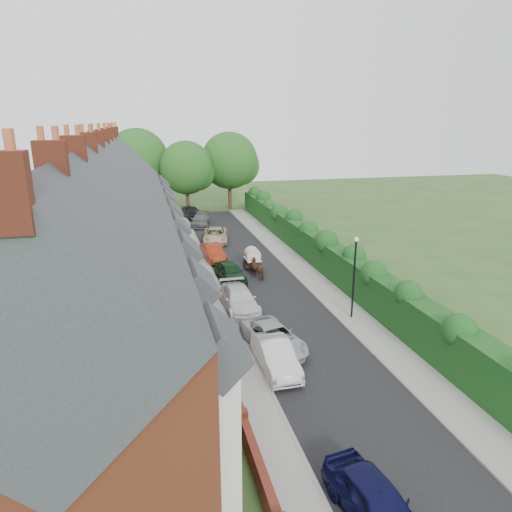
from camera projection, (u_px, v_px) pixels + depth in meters
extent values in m
plane|color=#2D4C1E|center=(324.00, 356.00, 23.47)|extent=(140.00, 140.00, 0.00)
cube|color=black|center=(261.00, 285.00, 33.59)|extent=(6.00, 58.00, 0.02)
cube|color=gray|center=(314.00, 280.00, 34.52)|extent=(2.20, 58.00, 0.12)
cube|color=gray|center=(209.00, 289.00, 32.70)|extent=(1.70, 58.00, 0.12)
cube|color=gray|center=(301.00, 281.00, 34.28)|extent=(0.18, 58.00, 0.13)
cube|color=gray|center=(220.00, 288.00, 32.88)|extent=(0.18, 58.00, 0.13)
cube|color=#133D15|center=(337.00, 263.00, 34.59)|extent=(1.50, 58.00, 2.50)
cube|color=brown|center=(108.00, 257.00, 29.34)|extent=(8.00, 40.00, 6.50)
cube|color=#2A2E32|center=(103.00, 207.00, 28.42)|extent=(8.00, 40.20, 8.00)
cube|color=silver|center=(222.00, 435.00, 13.67)|extent=(0.70, 2.40, 5.20)
cube|color=black|center=(235.00, 466.00, 14.09)|extent=(0.06, 1.80, 1.60)
cube|color=black|center=(234.00, 398.00, 13.41)|extent=(0.06, 1.80, 1.60)
cube|color=#2A2E32|center=(214.00, 345.00, 12.78)|extent=(1.70, 2.60, 1.70)
cube|color=#3F2D2D|center=(204.00, 435.00, 15.99)|extent=(0.08, 0.90, 2.10)
cube|color=silver|center=(202.00, 351.00, 14.95)|extent=(0.12, 1.20, 1.60)
cube|color=silver|center=(201.00, 355.00, 18.32)|extent=(0.70, 2.40, 5.20)
cube|color=black|center=(211.00, 380.00, 18.75)|extent=(0.06, 1.80, 1.60)
cube|color=black|center=(209.00, 327.00, 18.07)|extent=(0.06, 1.80, 1.60)
cube|color=#2A2E32|center=(194.00, 285.00, 17.44)|extent=(1.70, 2.60, 1.70)
cube|color=#3F2D2D|center=(190.00, 364.00, 20.65)|extent=(0.08, 0.90, 2.10)
cube|color=silver|center=(187.00, 296.00, 19.61)|extent=(0.12, 1.20, 1.60)
cube|color=silver|center=(189.00, 308.00, 22.98)|extent=(0.70, 2.40, 5.20)
cube|color=black|center=(197.00, 329.00, 23.40)|extent=(0.06, 1.80, 1.60)
cube|color=black|center=(195.00, 285.00, 22.72)|extent=(0.06, 1.80, 1.60)
cube|color=#2A2E32|center=(183.00, 251.00, 22.09)|extent=(1.70, 2.60, 1.70)
cube|color=#3F2D2D|center=(180.00, 320.00, 25.30)|extent=(0.08, 0.90, 2.10)
cube|color=silver|center=(178.00, 262.00, 24.26)|extent=(0.12, 1.20, 1.60)
cube|color=silver|center=(180.00, 276.00, 27.63)|extent=(0.70, 2.40, 5.20)
cube|color=black|center=(187.00, 294.00, 28.06)|extent=(0.06, 1.80, 1.60)
cube|color=black|center=(186.00, 257.00, 27.38)|extent=(0.06, 1.80, 1.60)
cube|color=#2A2E32|center=(175.00, 228.00, 26.75)|extent=(1.70, 2.60, 1.70)
cube|color=#3F2D2D|center=(174.00, 289.00, 29.96)|extent=(0.08, 0.90, 2.10)
cube|color=silver|center=(172.00, 240.00, 28.92)|extent=(0.12, 1.20, 1.60)
cube|color=silver|center=(174.00, 254.00, 32.29)|extent=(0.70, 2.40, 5.20)
cube|color=black|center=(180.00, 269.00, 32.72)|extent=(0.06, 1.80, 1.60)
cube|color=black|center=(179.00, 237.00, 32.03)|extent=(0.06, 1.80, 1.60)
cube|color=#2A2E32|center=(170.00, 212.00, 31.40)|extent=(1.70, 2.60, 1.70)
cube|color=#3F2D2D|center=(169.00, 266.00, 34.61)|extent=(0.08, 0.90, 2.10)
cube|color=silver|center=(167.00, 223.00, 33.57)|extent=(0.12, 1.20, 1.60)
cube|color=silver|center=(170.00, 237.00, 36.94)|extent=(0.70, 2.40, 5.20)
cube|color=black|center=(175.00, 251.00, 37.37)|extent=(0.06, 1.80, 1.60)
cube|color=black|center=(174.00, 222.00, 36.69)|extent=(0.06, 1.80, 1.60)
cube|color=#2A2E32|center=(166.00, 200.00, 36.06)|extent=(1.70, 2.60, 1.70)
cube|color=#3F2D2D|center=(166.00, 249.00, 39.27)|extent=(0.08, 0.90, 2.10)
cube|color=silver|center=(164.00, 211.00, 38.23)|extent=(0.12, 1.20, 1.60)
cube|color=silver|center=(167.00, 224.00, 41.60)|extent=(0.70, 2.40, 5.20)
cube|color=black|center=(171.00, 237.00, 42.03)|extent=(0.06, 1.80, 1.60)
cube|color=black|center=(170.00, 211.00, 41.34)|extent=(0.06, 1.80, 1.60)
cube|color=#2A2E32|center=(163.00, 191.00, 40.71)|extent=(1.70, 2.60, 1.70)
cube|color=#3F2D2D|center=(163.00, 235.00, 43.92)|extent=(0.08, 0.90, 2.10)
cube|color=silver|center=(161.00, 201.00, 42.88)|extent=(0.12, 1.20, 1.60)
cube|color=silver|center=(164.00, 214.00, 46.26)|extent=(0.70, 2.40, 5.20)
cube|color=black|center=(168.00, 225.00, 46.68)|extent=(0.06, 1.80, 1.60)
cube|color=black|center=(167.00, 202.00, 46.00)|extent=(0.06, 1.80, 1.60)
cube|color=#2A2E32|center=(161.00, 184.00, 45.37)|extent=(1.70, 2.60, 1.70)
cube|color=#3F2D2D|center=(161.00, 224.00, 48.58)|extent=(0.08, 0.90, 2.10)
cube|color=silver|center=(159.00, 193.00, 47.54)|extent=(0.12, 1.20, 1.60)
cube|color=maroon|center=(6.00, 193.00, 8.72)|extent=(0.90, 0.50, 1.60)
cylinder|color=#A25230|center=(10.00, 142.00, 8.49)|extent=(0.20, 0.20, 0.50)
cube|color=maroon|center=(52.00, 168.00, 13.37)|extent=(0.90, 0.50, 1.60)
cylinder|color=#A25230|center=(41.00, 135.00, 13.05)|extent=(0.20, 0.20, 0.50)
cylinder|color=#A25230|center=(56.00, 135.00, 13.15)|extent=(0.20, 0.20, 0.50)
cube|color=maroon|center=(75.00, 156.00, 18.03)|extent=(0.90, 0.50, 1.60)
cylinder|color=#A25230|center=(67.00, 131.00, 17.71)|extent=(0.20, 0.20, 0.50)
cylinder|color=#A25230|center=(77.00, 131.00, 17.80)|extent=(0.20, 0.20, 0.50)
cube|color=maroon|center=(88.00, 149.00, 22.68)|extent=(0.90, 0.50, 1.60)
cylinder|color=#A25230|center=(82.00, 129.00, 22.37)|extent=(0.20, 0.20, 0.50)
cylinder|color=#A25230|center=(90.00, 129.00, 22.46)|extent=(0.20, 0.20, 0.50)
cube|color=maroon|center=(97.00, 144.00, 27.34)|extent=(0.90, 0.50, 1.60)
cylinder|color=#A25230|center=(92.00, 128.00, 27.02)|extent=(0.20, 0.20, 0.50)
cylinder|color=#A25230|center=(99.00, 128.00, 27.11)|extent=(0.20, 0.20, 0.50)
cube|color=maroon|center=(103.00, 141.00, 31.99)|extent=(0.90, 0.50, 1.60)
cylinder|color=#A25230|center=(99.00, 127.00, 31.68)|extent=(0.20, 0.20, 0.50)
cylinder|color=#A25230|center=(105.00, 127.00, 31.77)|extent=(0.20, 0.20, 0.50)
cube|color=maroon|center=(108.00, 138.00, 36.65)|extent=(0.90, 0.50, 1.60)
cylinder|color=#A25230|center=(104.00, 126.00, 36.33)|extent=(0.20, 0.20, 0.50)
cylinder|color=#A25230|center=(109.00, 126.00, 36.42)|extent=(0.20, 0.20, 0.50)
cube|color=maroon|center=(111.00, 136.00, 41.30)|extent=(0.90, 0.50, 1.60)
cylinder|color=#A25230|center=(108.00, 125.00, 40.99)|extent=(0.20, 0.20, 0.50)
cylinder|color=#A25230|center=(113.00, 125.00, 41.08)|extent=(0.20, 0.20, 0.50)
cube|color=maroon|center=(114.00, 135.00, 45.96)|extent=(0.90, 0.50, 1.60)
cylinder|color=#A25230|center=(111.00, 125.00, 45.64)|extent=(0.20, 0.20, 0.50)
cylinder|color=#A25230|center=(115.00, 125.00, 45.73)|extent=(0.20, 0.20, 0.50)
cube|color=maroon|center=(259.00, 472.00, 15.14)|extent=(0.30, 4.70, 0.90)
cube|color=maroon|center=(231.00, 389.00, 19.79)|extent=(0.30, 4.70, 0.90)
cube|color=maroon|center=(213.00, 338.00, 24.45)|extent=(0.30, 4.70, 0.90)
cube|color=maroon|center=(202.00, 303.00, 29.10)|extent=(0.30, 4.70, 0.90)
cube|color=maroon|center=(193.00, 278.00, 33.76)|extent=(0.30, 4.70, 0.90)
cube|color=maroon|center=(187.00, 259.00, 38.41)|extent=(0.30, 4.70, 0.90)
cube|color=maroon|center=(181.00, 244.00, 43.07)|extent=(0.30, 4.70, 0.90)
cube|color=maroon|center=(177.00, 232.00, 47.72)|extent=(0.30, 4.70, 0.90)
cube|color=maroon|center=(243.00, 423.00, 17.44)|extent=(0.35, 0.35, 1.10)
cube|color=maroon|center=(221.00, 359.00, 22.09)|extent=(0.35, 0.35, 1.10)
cube|color=maroon|center=(207.00, 318.00, 26.75)|extent=(0.35, 0.35, 1.10)
cube|color=maroon|center=(197.00, 289.00, 31.40)|extent=(0.35, 0.35, 1.10)
cube|color=maroon|center=(189.00, 267.00, 36.06)|extent=(0.35, 0.35, 1.10)
cube|color=maroon|center=(184.00, 250.00, 40.71)|extent=(0.35, 0.35, 1.10)
cube|color=maroon|center=(179.00, 237.00, 45.37)|extent=(0.35, 0.35, 1.10)
cube|color=maroon|center=(176.00, 226.00, 50.02)|extent=(0.35, 0.35, 1.10)
cylinder|color=black|center=(354.00, 282.00, 27.29)|extent=(0.12, 0.12, 4.80)
cylinder|color=black|center=(356.00, 242.00, 26.59)|extent=(0.20, 0.20, 0.10)
sphere|color=silver|center=(356.00, 240.00, 26.55)|extent=(0.32, 0.32, 0.32)
cylinder|color=#332316|center=(187.00, 195.00, 59.35)|extent=(0.50, 0.50, 4.75)
sphere|color=#22541C|center=(186.00, 168.00, 58.35)|extent=(6.80, 6.80, 6.80)
sphere|color=#22541C|center=(197.00, 172.00, 59.13)|extent=(4.76, 4.76, 4.76)
cylinder|color=#332316|center=(230.00, 189.00, 62.51)|extent=(0.50, 0.50, 5.25)
sphere|color=#22541C|center=(229.00, 161.00, 61.41)|extent=(7.60, 7.60, 7.60)
sphere|color=#22541C|center=(240.00, 166.00, 62.25)|extent=(5.32, 5.32, 5.32)
cylinder|color=#332316|center=(140.00, 191.00, 60.66)|extent=(0.50, 0.50, 5.50)
sphere|color=#22541C|center=(138.00, 159.00, 59.51)|extent=(8.00, 8.00, 8.00)
sphere|color=#22541C|center=(150.00, 165.00, 60.37)|extent=(5.60, 5.60, 5.60)
imported|color=black|center=(376.00, 502.00, 13.61)|extent=(2.28, 4.32, 1.40)
imported|color=silver|center=(276.00, 356.00, 22.07)|extent=(1.57, 4.32, 1.42)
imported|color=#ABADB2|center=(273.00, 337.00, 24.05)|extent=(3.15, 5.16, 1.34)
imported|color=silver|center=(239.00, 299.00, 29.10)|extent=(2.08, 4.90, 1.41)
imported|color=black|center=(230.00, 272.00, 34.43)|extent=(2.16, 4.29, 1.40)
imported|color=maroon|center=(213.00, 252.00, 39.53)|extent=(1.91, 4.34, 1.39)
imported|color=#C8B491|center=(215.00, 235.00, 45.39)|extent=(3.16, 5.38, 1.41)
imported|color=#53565A|center=(200.00, 220.00, 52.44)|extent=(2.99, 5.10, 1.39)
imported|color=black|center=(191.00, 212.00, 56.73)|extent=(2.79, 4.87, 1.56)
imported|color=#4D2C1C|center=(258.00, 269.00, 34.90)|extent=(1.49, 1.99, 1.53)
cube|color=black|center=(253.00, 262.00, 36.71)|extent=(1.06, 1.76, 0.44)
cylinder|color=beige|center=(253.00, 254.00, 36.53)|extent=(1.14, 1.10, 1.14)
cube|color=beige|center=(253.00, 259.00, 36.64)|extent=(1.16, 1.80, 0.04)
cylinder|color=black|center=(244.00, 265.00, 37.17)|extent=(0.07, 0.79, 0.79)
cylinder|color=black|center=(258.00, 264.00, 37.43)|extent=(0.07, 0.79, 0.79)
cylinder|color=black|center=(252.00, 265.00, 35.72)|extent=(0.06, 1.58, 0.06)
cylinder|color=black|center=(259.00, 264.00, 35.86)|extent=(0.06, 1.58, 0.06)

